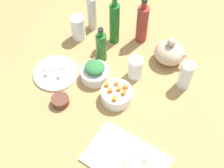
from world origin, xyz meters
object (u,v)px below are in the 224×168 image
object	(u,v)px
cutting_board	(126,159)
bottle_1	(142,24)
bowl_greens	(95,74)
bowl_small_side	(60,101)
drinking_glass_2	(78,28)
drinking_glass_1	(135,68)
bottle_0	(115,23)
drinking_glass_0	(186,75)
plate_tofu	(56,73)
bottle_2	(101,47)
bottle_3	(92,12)
teapot	(170,52)
bowl_carrots	(117,95)

from	to	relation	value
cutting_board	bottle_1	xyz separation A→B (cm)	(-23.34, 66.03, 10.95)
cutting_board	bowl_greens	distance (cm)	45.18
bowl_small_side	drinking_glass_2	world-z (taller)	drinking_glass_2
bottle_1	drinking_glass_2	xyz separation A→B (cm)	(-30.56, -14.06, -4.55)
drinking_glass_1	drinking_glass_2	world-z (taller)	drinking_glass_2
drinking_glass_1	bottle_0	bearing A→B (deg)	140.18
bottle_1	drinking_glass_0	distance (cm)	36.50
plate_tofu	bowl_small_side	bearing A→B (deg)	-49.30
plate_tofu	bottle_1	bearing A→B (deg)	56.42
cutting_board	bowl_small_side	size ratio (longest dim) A/B	4.01
plate_tofu	bottle_0	bearing A→B (deg)	65.84
plate_tofu	bottle_2	world-z (taller)	bottle_2
bowl_small_side	bottle_3	bearing A→B (deg)	103.16
plate_tofu	teapot	world-z (taller)	teapot
cutting_board	bottle_2	world-z (taller)	bottle_2
bowl_greens	bottle_3	xyz separation A→B (cm)	(-18.97, 30.95, 7.58)
cutting_board	drinking_glass_0	bearing A→B (deg)	80.74
plate_tofu	drinking_glass_2	xyz separation A→B (cm)	(-3.05, 27.38, 6.30)
teapot	bottle_3	xyz separation A→B (cm)	(-46.57, 3.52, 4.70)
drinking_glass_1	drinking_glass_2	xyz separation A→B (cm)	(-38.30, 10.06, 1.14)
bowl_greens	bowl_small_side	xyz separation A→B (cm)	(-6.94, -20.51, -1.00)
bottle_3	bowl_greens	bearing A→B (deg)	-58.50
bowl_small_side	drinking_glass_1	size ratio (longest dim) A/B	0.71
bottle_3	drinking_glass_1	distance (cm)	41.41
bottle_2	drinking_glass_0	world-z (taller)	bottle_2
bottle_2	bottle_1	bearing A→B (deg)	61.11
bowl_greens	drinking_glass_1	xyz separation A→B (cm)	(16.66, 10.36, 2.88)
bowl_greens	bottle_0	distance (cm)	28.92
bowl_greens	bowl_small_side	size ratio (longest dim) A/B	1.70
drinking_glass_1	bottle_2	bearing A→B (deg)	173.91
bowl_carrots	bottle_1	xyz separation A→B (cm)	(-6.13, 40.82, 8.34)
bottle_3	drinking_glass_1	xyz separation A→B (cm)	(35.63, -20.58, -4.69)
bottle_0	bowl_greens	bearing A→B (deg)	-82.95
bottle_0	bottle_3	size ratio (longest dim) A/B	1.22
plate_tofu	drinking_glass_2	size ratio (longest dim) A/B	1.62
bottle_1	bottle_3	xyz separation A→B (cm)	(-27.89, -3.54, -0.99)
bottle_0	bottle_1	bearing A→B (deg)	31.25
drinking_glass_2	bowl_greens	bearing A→B (deg)	-43.33
bowl_small_side	drinking_glass_0	xyz separation A→B (cm)	(46.90, 36.23, 5.59)
bowl_small_side	bottle_1	world-z (taller)	bottle_1
bowl_small_side	drinking_glass_2	distance (cm)	43.78
bowl_greens	bottle_2	xyz separation A→B (cm)	(-3.22, 12.48, 5.91)
plate_tofu	bottle_1	xyz separation A→B (cm)	(27.51, 41.44, 10.85)
cutting_board	bowl_carrots	distance (cm)	30.64
bowl_greens	bottle_0	xyz separation A→B (cm)	(-3.34, 27.04, 9.69)
bowl_small_side	bottle_2	xyz separation A→B (cm)	(3.72, 33.00, 6.91)
teapot	drinking_glass_0	xyz separation A→B (cm)	(12.36, -11.70, 1.71)
bowl_carrots	cutting_board	bearing A→B (deg)	-55.68
bottle_3	drinking_glass_0	distance (cm)	60.94
plate_tofu	drinking_glass_2	world-z (taller)	drinking_glass_2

